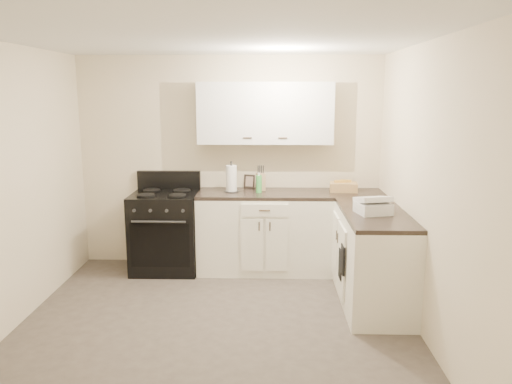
{
  "coord_description": "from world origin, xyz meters",
  "views": [
    {
      "loc": [
        0.47,
        -4.15,
        2.08
      ],
      "look_at": [
        0.34,
        0.85,
        1.07
      ],
      "focal_mm": 35.0,
      "sensor_mm": 36.0,
      "label": 1
    }
  ],
  "objects_px": {
    "stove": "(166,232)",
    "countertop_grill": "(373,208)",
    "paper_towel": "(231,179)",
    "knife_block": "(261,182)",
    "wicker_basket": "(344,187)"
  },
  "relations": [
    {
      "from": "stove",
      "to": "countertop_grill",
      "type": "relative_size",
      "value": 3.14
    },
    {
      "from": "paper_towel",
      "to": "countertop_grill",
      "type": "bearing_deg",
      "value": -35.57
    },
    {
      "from": "stove",
      "to": "paper_towel",
      "type": "bearing_deg",
      "value": 3.86
    },
    {
      "from": "stove",
      "to": "knife_block",
      "type": "bearing_deg",
      "value": 6.84
    },
    {
      "from": "stove",
      "to": "paper_towel",
      "type": "distance_m",
      "value": 1.0
    },
    {
      "from": "stove",
      "to": "paper_towel",
      "type": "relative_size",
      "value": 3.01
    },
    {
      "from": "paper_towel",
      "to": "wicker_basket",
      "type": "distance_m",
      "value": 1.31
    },
    {
      "from": "paper_towel",
      "to": "knife_block",
      "type": "bearing_deg",
      "value": 13.5
    },
    {
      "from": "stove",
      "to": "countertop_grill",
      "type": "bearing_deg",
      "value": -23.73
    },
    {
      "from": "stove",
      "to": "knife_block",
      "type": "height_order",
      "value": "knife_block"
    },
    {
      "from": "paper_towel",
      "to": "wicker_basket",
      "type": "height_order",
      "value": "paper_towel"
    },
    {
      "from": "stove",
      "to": "countertop_grill",
      "type": "xyz_separation_m",
      "value": [
        2.2,
        -0.97,
        0.53
      ]
    },
    {
      "from": "stove",
      "to": "knife_block",
      "type": "xyz_separation_m",
      "value": [
        1.11,
        0.13,
        0.58
      ]
    },
    {
      "from": "knife_block",
      "to": "stove",
      "type": "bearing_deg",
      "value": 166.21
    },
    {
      "from": "countertop_grill",
      "to": "paper_towel",
      "type": "bearing_deg",
      "value": 130.79
    }
  ]
}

